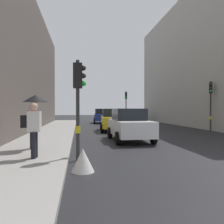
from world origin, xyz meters
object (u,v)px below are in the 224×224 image
Objects in this scene: pedestrian_with_umbrella at (35,106)px; warning_sign_triangle at (83,160)px; traffic_light_far_median at (126,101)px; car_yellow_taxi at (113,120)px; car_blue_van at (102,116)px; car_white_compact at (129,125)px; car_silver_hatchback at (132,115)px; traffic_light_mid_street at (211,97)px; pedestrian_with_black_backpack at (33,127)px; traffic_light_near_left at (78,91)px.

pedestrian_with_umbrella is 3.29× the size of warning_sign_triangle.
warning_sign_triangle is (-5.81, -23.08, -2.41)m from traffic_light_far_median.
car_blue_van is at bearing 89.46° from car_yellow_taxi.
car_white_compact is at bearing 66.91° from warning_sign_triangle.
car_white_compact is 21.62m from car_silver_hatchback.
car_blue_van is (-4.85, -4.58, 0.00)m from car_silver_hatchback.
traffic_light_mid_street reaches higher than pedestrian_with_umbrella.
traffic_light_mid_street is at bearing -81.58° from car_silver_hatchback.
car_blue_van is at bearing 83.29° from warning_sign_triangle.
car_silver_hatchback is 27.49m from pedestrian_with_black_backpack.
car_blue_van is (-7.32, 12.11, -1.80)m from traffic_light_mid_street.
car_silver_hatchback is 2.01× the size of pedestrian_with_umbrella.
warning_sign_triangle is at bearing -133.37° from traffic_light_mid_street.
warning_sign_triangle is at bearing -96.71° from car_blue_van.
traffic_light_mid_street is at bearing -58.85° from car_blue_van.
pedestrian_with_umbrella reaches higher than warning_sign_triangle.
pedestrian_with_umbrella reaches higher than car_yellow_taxi.
traffic_light_near_left is 0.87× the size of traffic_light_mid_street.
car_yellow_taxi is 2.02× the size of pedestrian_with_umbrella.
traffic_light_near_left is at bearing -97.49° from car_blue_van.
car_blue_van is at bearing 78.77° from pedestrian_with_black_backpack.
car_silver_hatchback is at bearing 67.86° from traffic_light_far_median.
car_blue_van is 2.43× the size of pedestrian_with_black_backpack.
pedestrian_with_umbrella reaches higher than pedestrian_with_black_backpack.
car_silver_hatchback is at bearing 68.73° from pedestrian_with_umbrella.
car_blue_van is at bearing -136.60° from car_silver_hatchback.
car_yellow_taxi is at bearing 68.97° from pedestrian_with_black_backpack.
pedestrian_with_black_backpack is at bearing -111.03° from car_yellow_taxi.
pedestrian_with_black_backpack is (-9.09, -25.95, 0.29)m from car_silver_hatchback.
traffic_light_far_median is at bearing 79.36° from car_white_compact.
pedestrian_with_black_backpack is at bearing -101.23° from car_blue_van.
traffic_light_near_left reaches higher than car_white_compact.
traffic_light_near_left is at bearing -45.09° from pedestrian_with_umbrella.
traffic_light_near_left reaches higher than pedestrian_with_black_backpack.
pedestrian_with_black_backpack is 2.21m from warning_sign_triangle.
pedestrian_with_black_backpack reaches higher than car_yellow_taxi.
warning_sign_triangle is at bearing -113.09° from car_white_compact.
traffic_light_near_left reaches higher than car_blue_van.
car_white_compact is (-3.17, -16.88, -1.86)m from traffic_light_far_median.
pedestrian_with_black_backpack reaches higher than car_white_compact.
car_blue_van is 6.61× the size of warning_sign_triangle.
traffic_light_near_left is at bearing -105.35° from traffic_light_far_median.
traffic_light_far_median reaches higher than car_yellow_taxi.
traffic_light_far_median is 0.94× the size of car_white_compact.
pedestrian_with_umbrella is at bearing 98.34° from pedestrian_with_black_backpack.
pedestrian_with_umbrella is (-7.66, -19.88, -0.90)m from traffic_light_far_median.
traffic_light_mid_street is (4.17, -12.51, -0.06)m from traffic_light_far_median.
traffic_light_mid_street is 0.90× the size of car_yellow_taxi.
car_silver_hatchback is at bearing 74.59° from warning_sign_triangle.
car_white_compact reaches higher than warning_sign_triangle.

